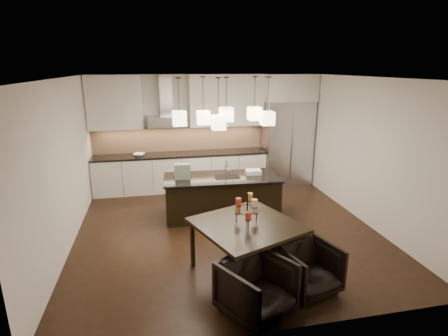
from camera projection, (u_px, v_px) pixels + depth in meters
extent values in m
cube|color=black|center=(226.00, 229.00, 6.68)|extent=(5.50, 5.50, 0.02)
cube|color=white|center=(226.00, 77.00, 5.89)|extent=(5.50, 5.50, 0.02)
cube|color=silver|center=(204.00, 131.00, 8.88)|extent=(5.50, 0.02, 2.80)
cube|color=silver|center=(280.00, 222.00, 3.69)|extent=(5.50, 0.02, 2.80)
cube|color=silver|center=(63.00, 166.00, 5.75)|extent=(0.02, 5.50, 2.80)
cube|color=silver|center=(364.00, 151.00, 6.82)|extent=(0.02, 5.50, 2.80)
cube|color=#B7B7BA|center=(286.00, 143.00, 9.02)|extent=(1.20, 0.72, 2.15)
cube|color=silver|center=(289.00, 88.00, 8.63)|extent=(1.26, 0.72, 0.65)
cube|color=silver|center=(182.00, 172.00, 8.72)|extent=(4.21, 0.62, 0.88)
cube|color=black|center=(181.00, 154.00, 8.59)|extent=(4.21, 0.66, 0.04)
cube|color=tan|center=(179.00, 138.00, 8.78)|extent=(4.21, 0.02, 0.63)
cube|color=silver|center=(115.00, 103.00, 8.08)|extent=(1.25, 0.35, 1.25)
cube|color=silver|center=(227.00, 100.00, 8.59)|extent=(1.85, 0.35, 1.25)
cube|color=#B7B7BA|center=(167.00, 121.00, 8.35)|extent=(0.90, 0.52, 0.24)
cube|color=#B7B7BA|center=(166.00, 95.00, 8.28)|extent=(0.30, 0.28, 0.96)
imported|color=silver|center=(139.00, 155.00, 8.34)|extent=(0.34, 0.34, 0.06)
cube|color=black|center=(222.00, 197.00, 7.19)|extent=(2.32, 1.04, 0.80)
cube|color=black|center=(222.00, 178.00, 7.07)|extent=(2.39, 1.12, 0.04)
cube|color=#184932|center=(182.00, 171.00, 6.89)|extent=(0.32, 0.18, 0.31)
cube|color=silver|center=(253.00, 172.00, 7.22)|extent=(0.32, 0.24, 0.09)
cylinder|color=beige|center=(255.00, 209.00, 5.07)|extent=(0.11, 0.11, 0.11)
cylinder|color=#C7893C|center=(238.00, 210.00, 5.05)|extent=(0.11, 0.11, 0.11)
cylinder|color=#A72F25|center=(248.00, 216.00, 4.85)|extent=(0.11, 0.11, 0.11)
cylinder|color=#C7893C|center=(250.00, 197.00, 5.08)|extent=(0.11, 0.11, 0.11)
cylinder|color=#A72F25|center=(238.00, 202.00, 4.88)|extent=(0.11, 0.11, 0.11)
cylinder|color=beige|center=(255.00, 203.00, 4.84)|extent=(0.11, 0.11, 0.11)
imported|color=black|center=(257.00, 288.00, 4.29)|extent=(1.07, 1.08, 0.72)
imported|color=black|center=(308.00, 268.00, 4.76)|extent=(0.91, 0.93, 0.68)
cube|color=beige|center=(179.00, 118.00, 6.26)|extent=(0.24, 0.24, 0.26)
cube|color=beige|center=(203.00, 118.00, 6.85)|extent=(0.24, 0.24, 0.26)
cube|color=beige|center=(226.00, 115.00, 6.56)|extent=(0.24, 0.24, 0.26)
cube|color=beige|center=(254.00, 114.00, 6.97)|extent=(0.24, 0.24, 0.26)
cube|color=beige|center=(267.00, 118.00, 6.75)|extent=(0.24, 0.24, 0.26)
cube|color=beige|center=(219.00, 123.00, 6.40)|extent=(0.24, 0.24, 0.26)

